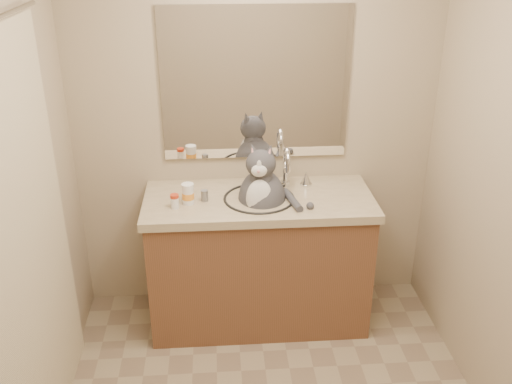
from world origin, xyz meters
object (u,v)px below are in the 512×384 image
at_px(pill_bottle_redcap, 175,201).
at_px(pill_bottle_orange, 188,194).
at_px(cat, 262,196).
at_px(grey_canister, 205,196).

height_order(pill_bottle_redcap, pill_bottle_orange, pill_bottle_orange).
bearing_deg(pill_bottle_redcap, cat, 9.11).
bearing_deg(grey_canister, cat, -0.31).
bearing_deg(pill_bottle_orange, pill_bottle_redcap, -143.22).
distance_m(pill_bottle_orange, grey_canister, 0.10).
bearing_deg(pill_bottle_orange, cat, 3.38).
xyz_separation_m(pill_bottle_orange, grey_canister, (0.09, 0.03, -0.03)).
bearing_deg(cat, pill_bottle_orange, -163.64).
height_order(pill_bottle_redcap, grey_canister, pill_bottle_redcap).
distance_m(cat, grey_canister, 0.33).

